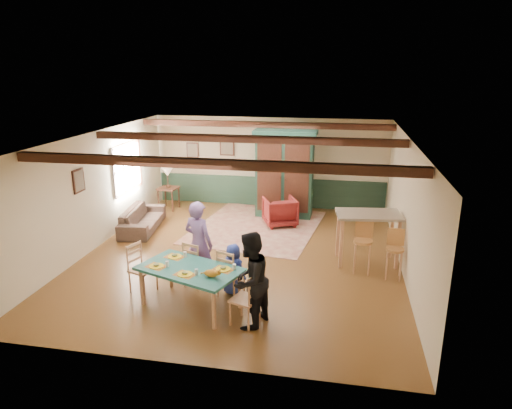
% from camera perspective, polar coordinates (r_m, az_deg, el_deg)
% --- Properties ---
extents(floor, '(8.00, 8.00, 0.00)m').
position_cam_1_polar(floor, '(10.44, -1.87, -6.44)').
color(floor, brown).
rests_on(floor, ground).
extents(wall_back, '(7.00, 0.02, 2.70)m').
position_cam_1_polar(wall_back, '(13.80, 1.68, 5.25)').
color(wall_back, beige).
rests_on(wall_back, floor).
extents(wall_left, '(0.02, 8.00, 2.70)m').
position_cam_1_polar(wall_left, '(11.25, -19.62, 1.57)').
color(wall_left, beige).
rests_on(wall_left, floor).
extents(wall_right, '(0.02, 8.00, 2.70)m').
position_cam_1_polar(wall_right, '(9.86, 18.34, -0.40)').
color(wall_right, beige).
rests_on(wall_right, floor).
extents(ceiling, '(7.00, 8.00, 0.02)m').
position_cam_1_polar(ceiling, '(9.69, -2.02, 8.37)').
color(ceiling, silver).
rests_on(ceiling, wall_back).
extents(wainscot_back, '(6.95, 0.03, 0.90)m').
position_cam_1_polar(wainscot_back, '(13.99, 1.64, 1.62)').
color(wainscot_back, '#1C3326').
rests_on(wainscot_back, floor).
extents(ceiling_beam_front, '(6.95, 0.16, 0.16)m').
position_cam_1_polar(ceiling_beam_front, '(7.52, -5.86, 5.10)').
color(ceiling_beam_front, black).
rests_on(ceiling_beam_front, ceiling).
extents(ceiling_beam_mid, '(6.95, 0.16, 0.16)m').
position_cam_1_polar(ceiling_beam_mid, '(10.09, -1.51, 8.20)').
color(ceiling_beam_mid, black).
rests_on(ceiling_beam_mid, ceiling).
extents(ceiling_beam_back, '(6.95, 0.16, 0.16)m').
position_cam_1_polar(ceiling_beam_back, '(12.62, 1.00, 9.96)').
color(ceiling_beam_back, black).
rests_on(ceiling_beam_back, ceiling).
extents(window_left, '(0.06, 1.60, 1.30)m').
position_cam_1_polar(window_left, '(12.65, -15.80, 4.46)').
color(window_left, white).
rests_on(window_left, wall_left).
extents(picture_left_wall, '(0.04, 0.42, 0.52)m').
position_cam_1_polar(picture_left_wall, '(10.65, -21.27, 2.79)').
color(picture_left_wall, gray).
rests_on(picture_left_wall, wall_left).
extents(picture_back_a, '(0.45, 0.04, 0.55)m').
position_cam_1_polar(picture_back_a, '(13.95, -3.65, 7.23)').
color(picture_back_a, gray).
rests_on(picture_back_a, wall_back).
extents(picture_back_b, '(0.38, 0.04, 0.48)m').
position_cam_1_polar(picture_back_b, '(14.28, -7.95, 6.72)').
color(picture_back_b, gray).
rests_on(picture_back_b, wall_back).
extents(dining_table, '(2.01, 1.53, 0.74)m').
position_cam_1_polar(dining_table, '(8.32, -8.20, -10.21)').
color(dining_table, '#1F625C').
rests_on(dining_table, floor).
extents(dining_chair_far_left, '(0.54, 0.55, 0.94)m').
position_cam_1_polar(dining_chair_far_left, '(9.00, -7.39, -7.30)').
color(dining_chair_far_left, tan).
rests_on(dining_chair_far_left, floor).
extents(dining_chair_far_right, '(0.54, 0.55, 0.94)m').
position_cam_1_polar(dining_chair_far_right, '(8.57, -3.15, -8.44)').
color(dining_chair_far_right, tan).
rests_on(dining_chair_far_right, floor).
extents(dining_chair_end_left, '(0.55, 0.54, 0.94)m').
position_cam_1_polar(dining_chair_end_left, '(8.97, -13.99, -7.77)').
color(dining_chair_end_left, tan).
rests_on(dining_chair_end_left, floor).
extents(dining_chair_end_right, '(0.55, 0.54, 0.94)m').
position_cam_1_polar(dining_chair_end_right, '(7.68, -1.41, -11.62)').
color(dining_chair_end_right, tan).
rests_on(dining_chair_end_right, floor).
extents(person_man, '(0.72, 0.59, 1.71)m').
position_cam_1_polar(person_man, '(8.91, -7.18, -4.87)').
color(person_man, '#7C5A9B').
rests_on(person_man, floor).
extents(person_woman, '(0.85, 0.95, 1.63)m').
position_cam_1_polar(person_woman, '(7.48, -0.78, -9.47)').
color(person_woman, black).
rests_on(person_woman, floor).
extents(person_child, '(0.56, 0.46, 0.99)m').
position_cam_1_polar(person_child, '(8.62, -2.86, -8.09)').
color(person_child, '#263899').
rests_on(person_child, floor).
extents(cat, '(0.38, 0.25, 0.18)m').
position_cam_1_polar(cat, '(7.74, -5.60, -8.46)').
color(cat, orange).
rests_on(cat, dining_table).
extents(place_setting_near_left, '(0.47, 0.41, 0.11)m').
position_cam_1_polar(place_setting_near_left, '(8.29, -12.36, -7.26)').
color(place_setting_near_left, yellow).
rests_on(place_setting_near_left, dining_table).
extents(place_setting_near_center, '(0.47, 0.41, 0.11)m').
position_cam_1_polar(place_setting_near_center, '(7.90, -8.88, -8.32)').
color(place_setting_near_center, yellow).
rests_on(place_setting_near_center, dining_table).
extents(place_setting_far_left, '(0.47, 0.41, 0.11)m').
position_cam_1_polar(place_setting_far_left, '(8.63, -10.15, -6.15)').
color(place_setting_far_left, yellow).
rests_on(place_setting_far_left, dining_table).
extents(place_setting_far_right, '(0.47, 0.41, 0.11)m').
position_cam_1_polar(place_setting_far_right, '(8.01, -4.14, -7.78)').
color(place_setting_far_right, yellow).
rests_on(place_setting_far_right, dining_table).
extents(area_rug, '(3.54, 4.04, 0.01)m').
position_cam_1_polar(area_rug, '(12.25, 0.12, -2.80)').
color(area_rug, beige).
rests_on(area_rug, floor).
extents(armoire, '(1.76, 0.74, 2.46)m').
position_cam_1_polar(armoire, '(12.88, 3.60, 3.83)').
color(armoire, '#153429').
rests_on(armoire, floor).
extents(armchair, '(1.08, 1.09, 0.76)m').
position_cam_1_polar(armchair, '(12.31, 3.01, -0.88)').
color(armchair, '#4C0F12').
rests_on(armchair, floor).
extents(sofa, '(1.04, 2.06, 0.58)m').
position_cam_1_polar(sofa, '(12.38, -14.01, -1.73)').
color(sofa, '#402F28').
rests_on(sofa, floor).
extents(end_table, '(0.59, 0.59, 0.66)m').
position_cam_1_polar(end_table, '(13.96, -10.84, 0.78)').
color(end_table, black).
rests_on(end_table, floor).
extents(table_lamp, '(0.35, 0.35, 0.61)m').
position_cam_1_polar(table_lamp, '(13.80, -10.99, 3.32)').
color(table_lamp, '#DBB58D').
rests_on(table_lamp, end_table).
extents(counter_table, '(1.45, 0.96, 1.13)m').
position_cam_1_polar(counter_table, '(10.20, 13.71, -4.09)').
color(counter_table, tan).
rests_on(counter_table, floor).
extents(bar_stool_left, '(0.42, 0.46, 1.10)m').
position_cam_1_polar(bar_stool_left, '(9.71, 13.20, -5.23)').
color(bar_stool_left, tan).
rests_on(bar_stool_left, floor).
extents(bar_stool_right, '(0.39, 0.42, 1.01)m').
position_cam_1_polar(bar_stool_right, '(9.62, 16.92, -6.04)').
color(bar_stool_right, tan).
rests_on(bar_stool_right, floor).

